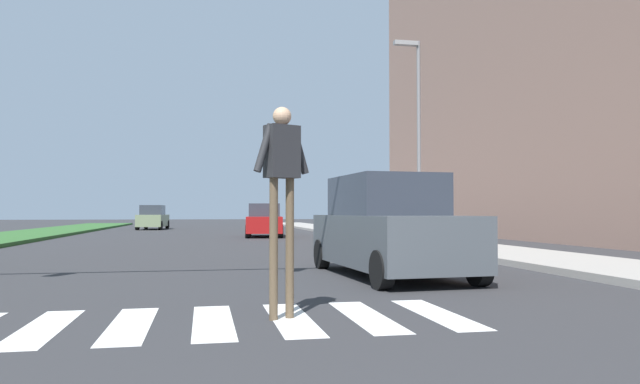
# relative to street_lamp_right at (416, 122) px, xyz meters

# --- Properties ---
(ground_plane) EXTENTS (140.00, 140.00, 0.00)m
(ground_plane) POSITION_rel_street_lamp_right_xyz_m (-8.11, 9.67, -4.59)
(ground_plane) COLOR #2D2D30
(crosswalk) EXTENTS (6.75, 2.20, 0.01)m
(crosswalk) POSITION_rel_street_lamp_right_xyz_m (-8.11, -13.83, -4.59)
(crosswalk) COLOR silver
(crosswalk) RESTS_ON ground_plane
(sidewalk_right) EXTENTS (3.00, 64.00, 0.15)m
(sidewalk_right) POSITION_rel_street_lamp_right_xyz_m (0.60, 7.67, -4.52)
(sidewalk_right) COLOR #9E9991
(sidewalk_right) RESTS_ON ground_plane
(street_lamp_right) EXTENTS (1.02, 0.24, 7.50)m
(street_lamp_right) POSITION_rel_street_lamp_right_xyz_m (0.00, 0.00, 0.00)
(street_lamp_right) COLOR slate
(street_lamp_right) RESTS_ON sidewalk_right
(pedestrian_performer) EXTENTS (0.72, 0.38, 2.49)m
(pedestrian_performer) POSITION_rel_street_lamp_right_xyz_m (-6.88, -13.80, -2.93)
(pedestrian_performer) COLOR brown
(pedestrian_performer) RESTS_ON ground_plane
(suv_crossing) EXTENTS (2.23, 4.71, 1.97)m
(suv_crossing) POSITION_rel_street_lamp_right_xyz_m (-4.22, -9.62, -3.66)
(suv_crossing) COLOR #474C51
(suv_crossing) RESTS_ON ground_plane
(sedan_midblock) EXTENTS (2.16, 4.22, 1.67)m
(sedan_midblock) POSITION_rel_street_lamp_right_xyz_m (-4.77, 8.86, -3.82)
(sedan_midblock) COLOR maroon
(sedan_midblock) RESTS_ON ground_plane
(sedan_distant) EXTENTS (2.07, 4.33, 1.72)m
(sedan_distant) POSITION_rel_street_lamp_right_xyz_m (-11.30, 22.66, -3.80)
(sedan_distant) COLOR gray
(sedan_distant) RESTS_ON ground_plane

